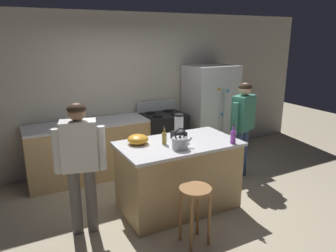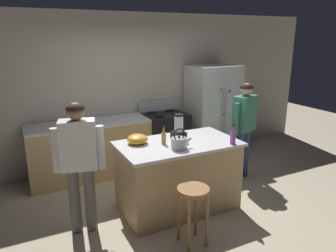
% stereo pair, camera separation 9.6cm
% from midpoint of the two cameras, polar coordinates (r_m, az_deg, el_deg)
% --- Properties ---
extents(ground_plane, '(14.00, 14.00, 0.00)m').
position_cam_midpoint_polar(ground_plane, '(4.61, 1.19, -14.18)').
color(ground_plane, beige).
extents(back_wall, '(8.00, 0.10, 2.70)m').
position_cam_midpoint_polar(back_wall, '(5.85, -8.13, 6.26)').
color(back_wall, beige).
rests_on(back_wall, ground_plane).
extents(kitchen_island, '(1.59, 0.90, 0.95)m').
position_cam_midpoint_polar(kitchen_island, '(4.39, 1.22, -8.79)').
color(kitchen_island, tan).
rests_on(kitchen_island, ground_plane).
extents(back_counter_run, '(2.00, 0.64, 0.95)m').
position_cam_midpoint_polar(back_counter_run, '(5.48, -14.22, -4.22)').
color(back_counter_run, tan).
rests_on(back_counter_run, ground_plane).
extents(refrigerator, '(0.90, 0.73, 1.77)m').
position_cam_midpoint_polar(refrigerator, '(6.26, 7.05, 2.57)').
color(refrigerator, silver).
rests_on(refrigerator, ground_plane).
extents(stove_range, '(0.76, 0.65, 1.13)m').
position_cam_midpoint_polar(stove_range, '(5.88, -1.37, -2.20)').
color(stove_range, black).
rests_on(stove_range, ground_plane).
extents(person_by_island_left, '(0.59, 0.32, 1.59)m').
position_cam_midpoint_polar(person_by_island_left, '(3.82, -16.06, -5.36)').
color(person_by_island_left, '#66605B').
rests_on(person_by_island_left, ground_plane).
extents(person_by_sink_right, '(0.59, 0.34, 1.59)m').
position_cam_midpoint_polar(person_by_sink_right, '(5.31, 12.67, 0.77)').
color(person_by_sink_right, '#384C7A').
rests_on(person_by_sink_right, ground_plane).
extents(bar_stool, '(0.36, 0.36, 0.69)m').
position_cam_midpoint_polar(bar_stool, '(3.66, 4.08, -13.11)').
color(bar_stool, '#9E6B3D').
rests_on(bar_stool, ground_plane).
extents(blender_appliance, '(0.17, 0.17, 0.35)m').
position_cam_midpoint_polar(blender_appliance, '(4.32, 1.31, -0.44)').
color(blender_appliance, black).
rests_on(blender_appliance, kitchen_island).
extents(bottle_soda, '(0.07, 0.07, 0.26)m').
position_cam_midpoint_polar(bottle_soda, '(4.23, 10.89, -1.85)').
color(bottle_soda, purple).
rests_on(bottle_soda, kitchen_island).
extents(bottle_vinegar, '(0.06, 0.06, 0.24)m').
position_cam_midpoint_polar(bottle_vinegar, '(4.13, -1.33, -2.10)').
color(bottle_vinegar, olive).
rests_on(bottle_vinegar, kitchen_island).
extents(mixing_bowl, '(0.27, 0.27, 0.12)m').
position_cam_midpoint_polar(mixing_bowl, '(4.17, -6.03, -2.36)').
color(mixing_bowl, orange).
rests_on(mixing_bowl, kitchen_island).
extents(tea_kettle, '(0.28, 0.20, 0.27)m').
position_cam_midpoint_polar(tea_kettle, '(3.96, 1.47, -2.99)').
color(tea_kettle, '#B7BABF').
rests_on(tea_kettle, kitchen_island).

